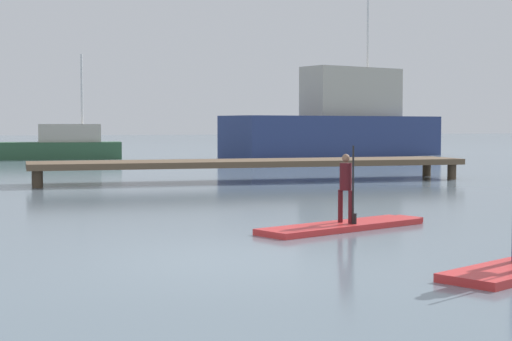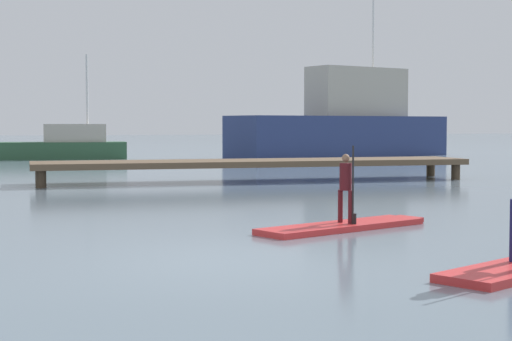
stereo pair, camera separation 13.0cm
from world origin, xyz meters
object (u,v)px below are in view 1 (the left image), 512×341
at_px(paddleboard_near, 345,226).
at_px(paddler_child_solo, 346,184).
at_px(fishing_boat_white_large, 340,125).
at_px(motor_boat_small_navy, 61,145).

relative_size(paddleboard_near, paddler_child_solo, 2.60).
height_order(paddleboard_near, paddler_child_solo, paddler_child_solo).
bearing_deg(paddleboard_near, fishing_boat_white_large, 68.32).
xyz_separation_m(paddleboard_near, paddler_child_solo, (0.01, -0.01, 0.71)).
relative_size(paddleboard_near, fishing_boat_white_large, 0.26).
bearing_deg(paddleboard_near, paddler_child_solo, -33.09).
distance_m(paddleboard_near, fishing_boat_white_large, 30.90).
distance_m(paddler_child_solo, fishing_boat_white_large, 30.88).
distance_m(paddleboard_near, motor_boat_small_navy, 29.64).
bearing_deg(fishing_boat_white_large, paddler_child_solo, -111.65).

